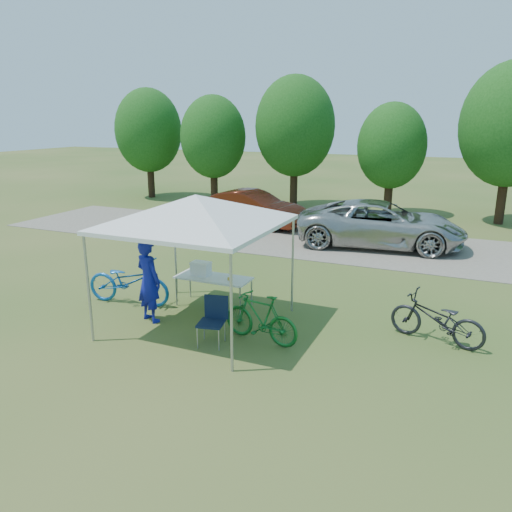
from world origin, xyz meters
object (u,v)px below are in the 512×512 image
Objects in this scene: folding_chair at (214,316)px; bike_blue at (129,282)px; cooler at (201,269)px; bike_dark at (437,319)px; bike_green at (261,318)px; minivan at (381,224)px; cyclist at (149,281)px; folding_table at (214,279)px; sedan at (252,208)px.

folding_chair is 0.45× the size of bike_blue.
bike_blue is at bearing -157.71° from cooler.
bike_blue is at bearing -70.69° from bike_dark.
bike_green is at bearing -53.43° from bike_dark.
minivan is (1.56, 8.75, 0.23)m from folding_chair.
cyclist is at bearing -80.97° from bike_green.
folding_table is 4.80m from bike_dark.
folding_table is 1.98m from bike_blue.
bike_blue reaches higher than cooler.
cooler is at bearing -157.95° from sedan.
bike_dark is at bearing -131.88° from sedan.
cooler is 0.08× the size of minivan.
folding_chair is 8.89m from minivan.
folding_chair is 4.25m from bike_dark.
folding_table is at bearing 0.00° from cooler.
minivan is (4.35, 7.70, 0.24)m from bike_blue.
minivan reaches higher than cooler.
folding_chair is 2.13× the size of cooler.
cooler is 2.42m from bike_green.
folding_chair is at bearing -175.20° from cyclist.
minivan is (2.79, 7.06, -0.09)m from cooler.
minivan is 5.36m from sedan.
bike_blue reaches higher than folding_table.
cyclist is 0.33× the size of minivan.
folding_table is 0.96× the size of cyclist.
bike_dark is (5.63, 1.30, -0.42)m from cyclist.
folding_chair is 0.51× the size of bike_dark.
sedan is at bearing -60.48° from cyclist.
cooler reaches higher than bike_green.
minivan reaches higher than sedan.
folding_table is 3.95× the size of cooler.
minivan is at bearing 68.25° from folding_chair.
folding_chair is at bearing -52.52° from bike_dark.
cooler is at bearing -76.07° from bike_dark.
minivan is (2.47, 7.06, 0.11)m from folding_table.
bike_dark is (3.09, 1.31, -0.01)m from bike_green.
cyclist is at bearing -112.39° from cooler.
cooler is 7.60m from minivan.
folding_chair is at bearing -53.52° from bike_green.
bike_green is (2.55, -0.01, -0.41)m from cyclist.
sedan is (-5.23, 1.21, -0.05)m from minivan.
folding_table is 1.06× the size of bike_green.
folding_table is 7.48m from minivan.
cooler is at bearing -74.93° from bike_blue.
bike_blue is (-1.03, 0.63, -0.36)m from cyclist.
bike_blue is 8.96m from sedan.
bike_blue is at bearing -168.70° from sedan.
minivan is at bearing -148.15° from bike_dark.
cyclist reaches higher than bike_dark.
bike_blue is 1.13× the size of bike_dark.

